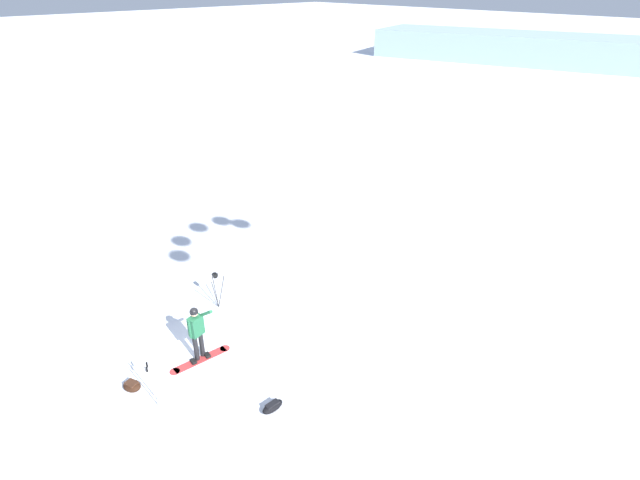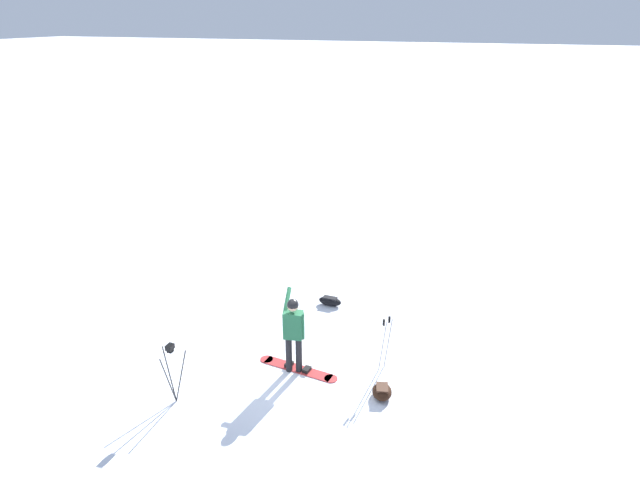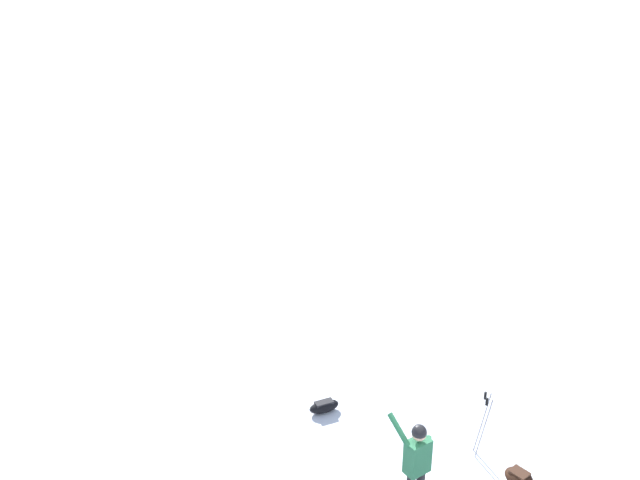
{
  "view_description": "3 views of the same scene",
  "coord_description": "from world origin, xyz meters",
  "px_view_note": "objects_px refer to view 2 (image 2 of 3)",
  "views": [
    {
      "loc": [
        -5.44,
        -10.69,
        9.95
      ],
      "look_at": [
        0.69,
        -4.44,
        5.3
      ],
      "focal_mm": 28.19,
      "sensor_mm": 36.0,
      "label": 1
    },
    {
      "loc": [
        -3.94,
        9.05,
        7.22
      ],
      "look_at": [
        0.07,
        -1.86,
        2.41
      ],
      "focal_mm": 30.79,
      "sensor_mm": 36.0,
      "label": 2
    },
    {
      "loc": [
        5.16,
        7.34,
        8.89
      ],
      "look_at": [
        0.37,
        -3.09,
        3.8
      ],
      "focal_mm": 39.78,
      "sensor_mm": 36.0,
      "label": 3
    }
  ],
  "objects_px": {
    "snowboard": "(298,368)",
    "gear_bag_large": "(330,301)",
    "snowboarder": "(293,328)",
    "gear_bag_small": "(382,391)",
    "camera_tripod": "(171,361)",
    "ski_poles": "(386,337)"
  },
  "relations": [
    {
      "from": "gear_bag_small",
      "to": "ski_poles",
      "type": "height_order",
      "value": "ski_poles"
    },
    {
      "from": "snowboard",
      "to": "gear_bag_large",
      "type": "bearing_deg",
      "value": -84.57
    },
    {
      "from": "snowboarder",
      "to": "gear_bag_small",
      "type": "height_order",
      "value": "snowboarder"
    },
    {
      "from": "snowboarder",
      "to": "gear_bag_large",
      "type": "relative_size",
      "value": 2.89
    },
    {
      "from": "snowboard",
      "to": "camera_tripod",
      "type": "distance_m",
      "value": 2.8
    },
    {
      "from": "snowboarder",
      "to": "snowboard",
      "type": "relative_size",
      "value": 0.96
    },
    {
      "from": "snowboarder",
      "to": "gear_bag_large",
      "type": "xyz_separation_m",
      "value": [
        0.23,
        -3.02,
        -0.97
      ]
    },
    {
      "from": "snowboarder",
      "to": "snowboard",
      "type": "height_order",
      "value": "snowboarder"
    },
    {
      "from": "snowboarder",
      "to": "ski_poles",
      "type": "height_order",
      "value": "snowboarder"
    },
    {
      "from": "snowboard",
      "to": "gear_bag_large",
      "type": "xyz_separation_m",
      "value": [
        0.28,
        -2.95,
        0.1
      ]
    },
    {
      "from": "snowboarder",
      "to": "snowboard",
      "type": "xyz_separation_m",
      "value": [
        -0.05,
        -0.08,
        -1.07
      ]
    },
    {
      "from": "snowboard",
      "to": "gear_bag_large",
      "type": "height_order",
      "value": "gear_bag_large"
    },
    {
      "from": "snowboarder",
      "to": "ski_poles",
      "type": "xyz_separation_m",
      "value": [
        -1.84,
        -0.68,
        -0.23
      ]
    },
    {
      "from": "snowboard",
      "to": "gear_bag_large",
      "type": "relative_size",
      "value": 3.02
    },
    {
      "from": "snowboarder",
      "to": "snowboard",
      "type": "distance_m",
      "value": 1.07
    },
    {
      "from": "camera_tripod",
      "to": "ski_poles",
      "type": "distance_m",
      "value": 4.42
    },
    {
      "from": "gear_bag_large",
      "to": "camera_tripod",
      "type": "relative_size",
      "value": 0.47
    },
    {
      "from": "snowboard",
      "to": "gear_bag_small",
      "type": "xyz_separation_m",
      "value": [
        -1.96,
        0.28,
        0.11
      ]
    },
    {
      "from": "gear_bag_small",
      "to": "ski_poles",
      "type": "xyz_separation_m",
      "value": [
        0.17,
        -0.88,
        0.73
      ]
    },
    {
      "from": "snowboarder",
      "to": "gear_bag_small",
      "type": "xyz_separation_m",
      "value": [
        -2.01,
        0.2,
        -0.96
      ]
    },
    {
      "from": "camera_tripod",
      "to": "ski_poles",
      "type": "relative_size",
      "value": 1.02
    },
    {
      "from": "snowboard",
      "to": "ski_poles",
      "type": "xyz_separation_m",
      "value": [
        -1.79,
        -0.6,
        0.84
      ]
    }
  ]
}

